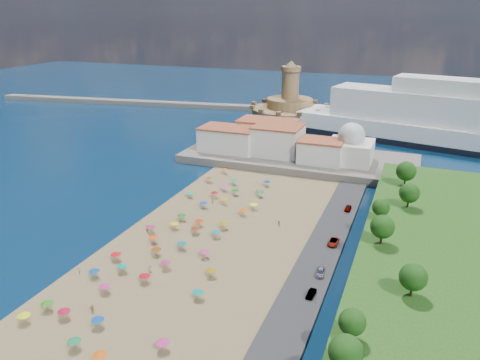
% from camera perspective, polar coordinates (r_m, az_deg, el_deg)
% --- Properties ---
extents(ground, '(700.00, 700.00, 0.00)m').
position_cam_1_polar(ground, '(125.41, -5.90, -6.87)').
color(ground, '#071938').
rests_on(ground, ground).
extents(terrace, '(90.00, 36.00, 3.00)m').
position_cam_1_polar(terrace, '(185.46, 7.13, 2.62)').
color(terrace, '#59544C').
rests_on(terrace, ground).
extents(jetty, '(18.00, 70.00, 2.40)m').
position_cam_1_polar(jetty, '(223.69, 3.92, 5.67)').
color(jetty, '#59544C').
rests_on(jetty, ground).
extents(breakwater, '(199.03, 34.77, 2.60)m').
position_cam_1_polar(breakwater, '(304.77, -11.46, 9.20)').
color(breakwater, '#59544C').
rests_on(breakwater, ground).
extents(waterfront_buildings, '(57.00, 29.00, 11.00)m').
position_cam_1_polar(waterfront_buildings, '(187.70, 3.40, 4.98)').
color(waterfront_buildings, silver).
rests_on(waterfront_buildings, terrace).
extents(domed_building, '(16.00, 16.00, 15.00)m').
position_cam_1_polar(domed_building, '(177.92, 13.33, 3.98)').
color(domed_building, silver).
rests_on(domed_building, terrace).
extents(fortress, '(40.00, 40.00, 32.40)m').
position_cam_1_polar(fortress, '(250.56, 6.04, 8.45)').
color(fortress, olive).
rests_on(fortress, ground).
extents(beach_parasols, '(32.49, 117.56, 2.20)m').
position_cam_1_polar(beach_parasols, '(116.94, -8.70, -7.92)').
color(beach_parasols, gray).
rests_on(beach_parasols, beach).
extents(beachgoers, '(39.71, 88.12, 1.88)m').
position_cam_1_polar(beachgoers, '(121.54, -7.39, -7.26)').
color(beachgoers, tan).
rests_on(beachgoers, beach).
extents(parked_cars, '(2.48, 51.45, 1.40)m').
position_cam_1_polar(parked_cars, '(119.54, 11.13, -7.85)').
color(parked_cars, gray).
rests_on(parked_cars, promenade).
extents(hillside_trees, '(13.69, 106.72, 7.66)m').
position_cam_1_polar(hillside_trees, '(106.23, 17.66, -6.89)').
color(hillside_trees, '#382314').
rests_on(hillside_trees, hillside).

